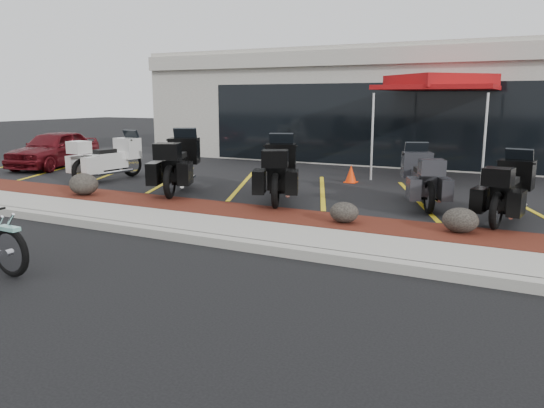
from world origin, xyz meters
The scene contains 18 objects.
ground centered at (0.00, 0.00, 0.00)m, with size 90.00×90.00×0.00m, color black.
curb centered at (0.00, 0.90, 0.07)m, with size 24.00×0.25×0.15m, color gray.
sidewalk centered at (0.00, 1.60, 0.07)m, with size 24.00×1.20×0.15m, color gray.
mulch_bed centered at (0.00, 2.80, 0.08)m, with size 24.00×1.20×0.16m, color #350D0C.
upper_lot centered at (0.00, 8.20, 0.07)m, with size 26.00×9.60×0.15m, color black.
dealership_building centered at (0.00, 14.47, 2.01)m, with size 18.00×8.16×4.00m.
boulder_left centered at (-4.66, 2.64, 0.41)m, with size 0.70×0.58×0.50m, color black.
boulder_mid centered at (1.55, 2.70, 0.34)m, with size 0.52×0.43×0.37m, color black.
boulder_right centered at (3.48, 2.89, 0.37)m, with size 0.58×0.48×0.41m, color black.
hero_cruiser centered at (-1.53, -1.63, 0.44)m, with size 2.52×0.64×0.89m, color #7FC6B7, non-canonical shape.
touring_white centered at (-5.69, 5.43, 0.81)m, with size 2.26×0.86×1.32m, color silver, non-canonical shape.
touring_black_front centered at (-3.39, 4.82, 0.88)m, with size 2.50×0.96×1.46m, color black, non-canonical shape.
touring_black_mid centered at (-0.76, 4.90, 0.85)m, with size 2.41×0.92×1.40m, color black, non-canonical shape.
touring_grey centered at (2.16, 5.60, 0.78)m, with size 2.15×0.82×1.25m, color #2F2F34, non-canonical shape.
touring_black_rear centered at (4.20, 4.93, 0.78)m, with size 2.15×0.82×1.25m, color black, non-canonical shape.
parked_car centered at (-9.26, 5.87, 0.74)m, with size 1.40×3.47×1.18m, color #4F0B11.
traffic_cone centered at (0.17, 7.18, 0.38)m, with size 0.30×0.30×0.46m, color #FE3808.
popup_canopy centered at (1.92, 9.27, 2.70)m, with size 3.62×3.62×2.80m.
Camera 1 is at (4.54, -6.04, 2.32)m, focal length 35.00 mm.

